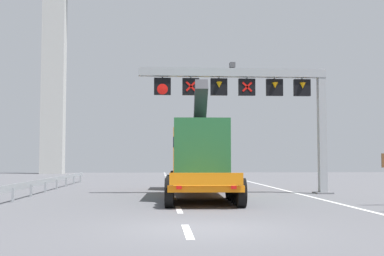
# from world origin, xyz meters

# --- Properties ---
(ground) EXTENTS (112.00, 112.00, 0.00)m
(ground) POSITION_xyz_m (0.00, 0.00, 0.00)
(ground) COLOR #5B5B60
(lane_markings) EXTENTS (0.20, 63.01, 0.01)m
(lane_markings) POSITION_xyz_m (-0.37, 24.21, 0.01)
(lane_markings) COLOR silver
(lane_markings) RESTS_ON ground
(edge_line_right) EXTENTS (0.20, 63.00, 0.01)m
(edge_line_right) POSITION_xyz_m (6.20, 12.00, 0.01)
(edge_line_right) COLOR silver
(edge_line_right) RESTS_ON ground
(overhead_lane_gantry) EXTENTS (10.17, 0.90, 6.92)m
(overhead_lane_gantry) POSITION_xyz_m (4.06, 13.00, 5.31)
(overhead_lane_gantry) COLOR #9EA0A5
(overhead_lane_gantry) RESTS_ON ground
(heavy_haul_truck_orange) EXTENTS (3.47, 14.14, 5.30)m
(heavy_haul_truck_orange) POSITION_xyz_m (0.91, 13.06, 1.99)
(heavy_haul_truck_orange) COLOR orange
(heavy_haul_truck_orange) RESTS_ON ground
(guardrail_left) EXTENTS (0.13, 30.23, 0.76)m
(guardrail_left) POSITION_xyz_m (-7.27, 13.11, 0.56)
(guardrail_left) COLOR #999EA3
(guardrail_left) RESTS_ON ground
(bridge_pylon_distant) EXTENTS (9.00, 2.00, 40.75)m
(bridge_pylon_distant) POSITION_xyz_m (-14.51, 51.21, 20.77)
(bridge_pylon_distant) COLOR #B7B7B2
(bridge_pylon_distant) RESTS_ON ground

